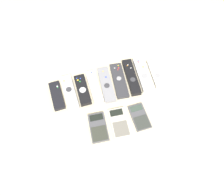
{
  "coord_description": "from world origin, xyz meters",
  "views": [
    {
      "loc": [
        -0.13,
        -0.45,
        0.92
      ],
      "look_at": [
        0.0,
        0.03,
        0.01
      ],
      "focal_mm": 35.0,
      "sensor_mm": 36.0,
      "label": 1
    }
  ],
  "objects_px": {
    "remote_2": "(83,90)",
    "calculator_1": "(120,122)",
    "remote_1": "(70,92)",
    "remote_4": "(106,85)",
    "remote_0": "(57,96)",
    "remote_3": "(94,87)",
    "calculator_0": "(98,127)",
    "calculator_2": "(140,117)",
    "remote_8": "(156,74)",
    "remote_7": "(143,74)",
    "remote_5": "(119,80)",
    "remote_6": "(131,77)"
  },
  "relations": [
    {
      "from": "remote_2",
      "to": "calculator_1",
      "type": "distance_m",
      "value": 0.24
    },
    {
      "from": "remote_1",
      "to": "remote_4",
      "type": "height_order",
      "value": "remote_1"
    },
    {
      "from": "remote_0",
      "to": "remote_3",
      "type": "height_order",
      "value": "remote_3"
    },
    {
      "from": "remote_2",
      "to": "calculator_0",
      "type": "bearing_deg",
      "value": -83.48
    },
    {
      "from": "remote_2",
      "to": "calculator_2",
      "type": "bearing_deg",
      "value": -44.16
    },
    {
      "from": "calculator_1",
      "to": "remote_4",
      "type": "bearing_deg",
      "value": 95.0
    },
    {
      "from": "remote_0",
      "to": "remote_1",
      "type": "bearing_deg",
      "value": -3.83
    },
    {
      "from": "remote_1",
      "to": "remote_4",
      "type": "relative_size",
      "value": 0.96
    },
    {
      "from": "remote_4",
      "to": "remote_8",
      "type": "xyz_separation_m",
      "value": [
        0.26,
        -0.0,
        0.0
      ]
    },
    {
      "from": "remote_3",
      "to": "remote_8",
      "type": "distance_m",
      "value": 0.32
    },
    {
      "from": "remote_8",
      "to": "calculator_0",
      "type": "bearing_deg",
      "value": -146.46
    },
    {
      "from": "remote_8",
      "to": "remote_2",
      "type": "bearing_deg",
      "value": -177.17
    },
    {
      "from": "remote_2",
      "to": "remote_3",
      "type": "height_order",
      "value": "remote_3"
    },
    {
      "from": "remote_4",
      "to": "remote_7",
      "type": "xyz_separation_m",
      "value": [
        0.19,
        0.01,
        0.0
      ]
    },
    {
      "from": "remote_8",
      "to": "calculator_1",
      "type": "relative_size",
      "value": 1.14
    },
    {
      "from": "remote_0",
      "to": "remote_2",
      "type": "xyz_separation_m",
      "value": [
        0.13,
        -0.0,
        0.0
      ]
    },
    {
      "from": "remote_4",
      "to": "remote_8",
      "type": "bearing_deg",
      "value": 1.77
    },
    {
      "from": "remote_3",
      "to": "remote_5",
      "type": "bearing_deg",
      "value": 0.66
    },
    {
      "from": "remote_6",
      "to": "remote_7",
      "type": "bearing_deg",
      "value": 2.6
    },
    {
      "from": "remote_3",
      "to": "remote_6",
      "type": "distance_m",
      "value": 0.19
    },
    {
      "from": "remote_3",
      "to": "remote_5",
      "type": "relative_size",
      "value": 0.88
    },
    {
      "from": "remote_5",
      "to": "remote_6",
      "type": "bearing_deg",
      "value": 5.13
    },
    {
      "from": "remote_2",
      "to": "calculator_0",
      "type": "relative_size",
      "value": 1.22
    },
    {
      "from": "remote_5",
      "to": "calculator_2",
      "type": "bearing_deg",
      "value": -76.34
    },
    {
      "from": "remote_1",
      "to": "calculator_2",
      "type": "xyz_separation_m",
      "value": [
        0.29,
        -0.2,
        -0.01
      ]
    },
    {
      "from": "remote_7",
      "to": "remote_8",
      "type": "bearing_deg",
      "value": -7.36
    },
    {
      "from": "remote_0",
      "to": "remote_4",
      "type": "bearing_deg",
      "value": -3.85
    },
    {
      "from": "calculator_0",
      "to": "calculator_2",
      "type": "xyz_separation_m",
      "value": [
        0.19,
        0.0,
        -0.0
      ]
    },
    {
      "from": "remote_0",
      "to": "calculator_1",
      "type": "distance_m",
      "value": 0.33
    },
    {
      "from": "remote_2",
      "to": "remote_8",
      "type": "height_order",
      "value": "remote_2"
    },
    {
      "from": "remote_1",
      "to": "remote_4",
      "type": "bearing_deg",
      "value": -3.23
    },
    {
      "from": "remote_8",
      "to": "calculator_0",
      "type": "distance_m",
      "value": 0.4
    },
    {
      "from": "remote_1",
      "to": "remote_8",
      "type": "relative_size",
      "value": 1.18
    },
    {
      "from": "remote_3",
      "to": "remote_6",
      "type": "bearing_deg",
      "value": 0.07
    },
    {
      "from": "remote_5",
      "to": "calculator_1",
      "type": "bearing_deg",
      "value": -101.27
    },
    {
      "from": "remote_6",
      "to": "calculator_2",
      "type": "distance_m",
      "value": 0.22
    },
    {
      "from": "remote_4",
      "to": "calculator_1",
      "type": "height_order",
      "value": "remote_4"
    },
    {
      "from": "remote_7",
      "to": "calculator_1",
      "type": "distance_m",
      "value": 0.29
    },
    {
      "from": "remote_6",
      "to": "remote_8",
      "type": "distance_m",
      "value": 0.13
    },
    {
      "from": "remote_3",
      "to": "remote_6",
      "type": "relative_size",
      "value": 0.87
    },
    {
      "from": "remote_5",
      "to": "calculator_1",
      "type": "xyz_separation_m",
      "value": [
        -0.06,
        -0.22,
        -0.0
      ]
    },
    {
      "from": "remote_7",
      "to": "remote_5",
      "type": "bearing_deg",
      "value": -176.99
    },
    {
      "from": "remote_2",
      "to": "remote_7",
      "type": "xyz_separation_m",
      "value": [
        0.31,
        0.01,
        0.0
      ]
    },
    {
      "from": "remote_5",
      "to": "calculator_1",
      "type": "relative_size",
      "value": 1.43
    },
    {
      "from": "remote_2",
      "to": "remote_7",
      "type": "distance_m",
      "value": 0.31
    },
    {
      "from": "remote_5",
      "to": "calculator_1",
      "type": "height_order",
      "value": "remote_5"
    },
    {
      "from": "remote_6",
      "to": "remote_4",
      "type": "bearing_deg",
      "value": -172.88
    },
    {
      "from": "remote_1",
      "to": "calculator_0",
      "type": "relative_size",
      "value": 1.4
    },
    {
      "from": "remote_8",
      "to": "calculator_1",
      "type": "distance_m",
      "value": 0.33
    },
    {
      "from": "remote_5",
      "to": "calculator_0",
      "type": "relative_size",
      "value": 1.49
    }
  ]
}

